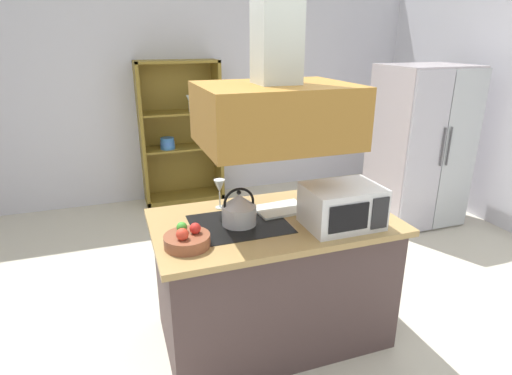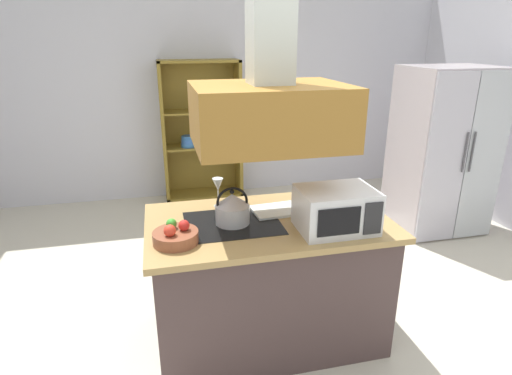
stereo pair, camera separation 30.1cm
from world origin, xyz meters
name	(u,v)px [view 1 (the left image)]	position (x,y,z in m)	size (l,w,h in m)	color
ground_plane	(283,322)	(0.00, 0.00, 0.00)	(7.80, 7.80, 0.00)	beige
wall_back	(194,92)	(0.00, 3.00, 1.35)	(6.00, 0.12, 2.70)	silver
kitchen_island	(273,278)	(-0.12, -0.09, 0.45)	(1.57, 0.92, 0.90)	#493737
range_hood	(276,93)	(-0.12, -0.09, 1.71)	(0.90, 0.70, 1.30)	olive
refrigerator	(419,146)	(2.15, 1.27, 0.87)	(0.90, 0.78, 1.74)	#BEB2B7
dish_cabinet	(180,141)	(-0.25, 2.78, 0.78)	(0.98, 0.40, 1.76)	olive
kettle	(239,209)	(-0.36, -0.09, 1.00)	(0.22, 0.22, 0.24)	silver
cutting_board	(281,209)	(-0.03, 0.03, 0.91)	(0.34, 0.24, 0.02)	white
microwave	(342,206)	(0.24, -0.32, 1.03)	(0.46, 0.35, 0.26)	silver
wine_glass_on_counter	(219,187)	(-0.40, 0.21, 1.05)	(0.08, 0.08, 0.21)	silver
fruit_bowl	(187,239)	(-0.72, -0.28, 0.94)	(0.26, 0.26, 0.13)	brown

